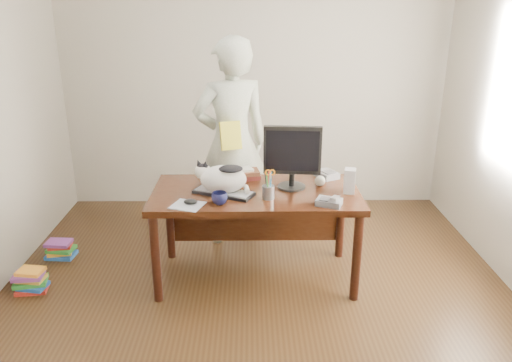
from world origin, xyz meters
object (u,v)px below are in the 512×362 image
Objects in this scene: cat at (222,178)px; book_pile_b at (60,249)px; keyboard at (224,192)px; pen_cup at (268,190)px; baseball at (320,181)px; calculator at (327,174)px; book_pile_a at (31,281)px; phone at (330,202)px; person at (232,143)px; speaker at (350,181)px; coffee_mug at (220,198)px; mouse at (190,202)px; book_stack at (245,174)px; monitor at (292,154)px; desk at (256,205)px.

cat is 1.72× the size of book_pile_b.
pen_cup is (0.34, -0.09, 0.05)m from keyboard.
baseball is 0.36× the size of calculator.
keyboard is at bearing 5.23° from book_pile_a.
calculator is at bearing 105.43° from phone.
baseball is 0.32× the size of book_pile_b.
person is at bearing 112.22° from keyboard.
phone is (0.43, -0.13, -0.04)m from pen_cup.
coffee_mug is at bearing -153.58° from speaker.
cat reaches higher than coffee_mug.
book_pile_a is at bearing -160.44° from phone.
coffee_mug is at bearing 69.18° from person.
speaker is (1.19, 0.23, 0.07)m from mouse.
baseball is at bearing 7.76° from book_pile_a.
mouse is 0.68m from book_stack.
monitor is 1.80× the size of book_stack.
book_stack is (0.16, 0.35, 0.03)m from keyboard.
book_pile_b is (-2.00, 0.30, -0.96)m from monitor.
mouse is 0.42× the size of book_pile_a.
mouse is 1.03m from person.
calculator reaches higher than keyboard.
book_pile_a is at bearing -167.40° from monitor.
book_stack is at bearing 162.99° from baseball.
monitor is 2.25m from book_pile_a.
phone is at bearing -34.92° from desk.
book_pile_a is at bearing -162.61° from speaker.
person is 7.25× the size of book_pile_b.
desk is at bearing 54.62° from keyboard.
cat reaches higher than mouse.
book_pile_a is at bearing -93.13° from book_pile_b.
monitor is at bearing -47.30° from book_stack.
cat is 0.40m from book_stack.
monitor is 0.34m from baseball.
mouse reaches higher than book_pile_a.
person is at bearing 93.99° from mouse.
speaker reaches higher than desk.
mouse is 0.54× the size of phone.
book_stack is (-0.37, 0.24, -0.24)m from monitor.
calculator is at bearing 122.51° from speaker.
person reaches higher than pen_cup.
coffee_mug is at bearing -144.54° from monitor.
speaker is at bearing 12.75° from coffee_mug.
book_pile_a is (-2.28, 0.09, -0.69)m from phone.
person is at bearing 132.16° from monitor.
baseball is at bearing 157.55° from speaker.
book_stack is 0.68m from calculator.
speaker is at bearing -99.09° from calculator.
phone reaches higher than desk.
coffee_mug is 0.79m from phone.
keyboard reaches higher than book_pile_b.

